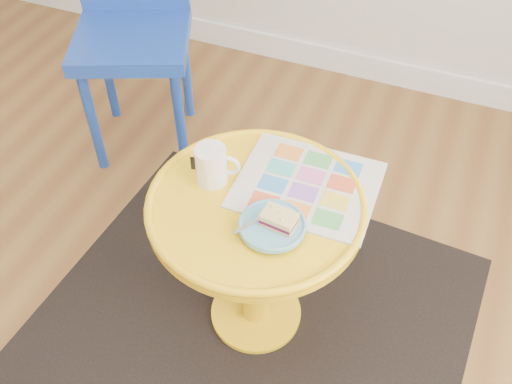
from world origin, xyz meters
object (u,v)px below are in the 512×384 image
at_px(chair, 132,15).
at_px(newspaper, 307,185).
at_px(side_table, 256,240).
at_px(plate, 272,226).
at_px(mug, 212,164).

relative_size(chair, newspaper, 2.58).
relative_size(side_table, plate, 3.46).
distance_m(side_table, plate, 0.20).
distance_m(newspaper, mug, 0.26).
xyz_separation_m(mug, plate, (0.21, -0.10, -0.04)).
xyz_separation_m(side_table, mug, (-0.14, 0.03, 0.21)).
xyz_separation_m(newspaper, mug, (-0.24, -0.07, 0.05)).
bearing_deg(chair, mug, -69.12).
bearing_deg(mug, newspaper, 4.08).
height_order(side_table, chair, chair).
bearing_deg(newspaper, plate, -100.74).
bearing_deg(chair, plate, -65.29).
distance_m(chair, newspaper, 1.06).
height_order(chair, plate, chair).
relative_size(newspaper, mug, 3.09).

